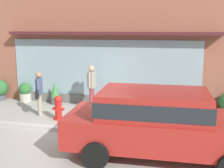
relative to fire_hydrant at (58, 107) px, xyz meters
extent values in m
plane|color=#9E9B93|center=(1.29, -0.81, -0.42)|extent=(60.00, 60.00, 0.00)
cube|color=#B2B2AD|center=(1.29, -1.01, -0.36)|extent=(14.00, 0.24, 0.12)
cube|color=#935642|center=(1.29, 2.39, 2.11)|extent=(14.00, 0.36, 5.06)
cube|color=#8CA5B2|center=(0.97, 2.19, 1.05)|extent=(7.58, 0.03, 2.25)
cube|color=#4C1E23|center=(1.29, 2.04, 2.42)|extent=(8.18, 0.56, 0.12)
cube|color=#605E59|center=(1.29, 2.17, -0.24)|extent=(7.98, 0.20, 0.36)
cylinder|color=red|center=(0.00, 0.00, -0.39)|extent=(0.34, 0.34, 0.06)
cylinder|color=red|center=(0.00, 0.00, -0.08)|extent=(0.23, 0.23, 0.56)
sphere|color=red|center=(0.00, 0.00, 0.27)|extent=(0.27, 0.27, 0.27)
cylinder|color=red|center=(-0.15, 0.00, -0.05)|extent=(0.10, 0.09, 0.09)
cylinder|color=red|center=(0.15, 0.00, -0.05)|extent=(0.10, 0.09, 0.09)
cylinder|color=red|center=(0.00, -0.15, -0.05)|extent=(0.09, 0.10, 0.09)
cylinder|color=#9E9384|center=(-0.81, 0.24, -0.04)|extent=(0.12, 0.12, 0.76)
cylinder|color=#9E9384|center=(-0.85, 0.38, -0.04)|extent=(0.12, 0.12, 0.76)
cube|color=#475675|center=(-0.83, 0.31, 0.63)|extent=(0.27, 0.33, 0.57)
sphere|color=#A37556|center=(-0.83, 0.31, 1.02)|extent=(0.21, 0.21, 0.21)
cylinder|color=#475675|center=(-0.78, 0.12, 0.64)|extent=(0.08, 0.08, 0.54)
cylinder|color=#475675|center=(-0.89, 0.50, 0.64)|extent=(0.08, 0.08, 0.54)
cube|color=black|center=(-0.77, 0.03, 0.39)|extent=(0.16, 0.26, 0.28)
cylinder|color=#8E333D|center=(0.74, 1.54, 0.00)|extent=(0.12, 0.12, 0.83)
cylinder|color=#8E333D|center=(0.72, 1.36, 0.00)|extent=(0.12, 0.12, 0.83)
cube|color=#9E9384|center=(0.73, 1.45, 0.72)|extent=(0.23, 0.35, 0.62)
sphere|color=tan|center=(0.73, 1.45, 1.14)|extent=(0.22, 0.22, 0.22)
cylinder|color=#9E9384|center=(0.76, 1.66, 0.73)|extent=(0.08, 0.08, 0.59)
cylinder|color=#9E9384|center=(0.71, 1.24, 0.73)|extent=(0.08, 0.08, 0.59)
cube|color=maroon|center=(3.57, -2.03, 0.24)|extent=(4.62, 1.95, 0.71)
cube|color=maroon|center=(3.34, -2.04, 0.87)|extent=(2.57, 1.73, 0.62)
cube|color=#1E2328|center=(3.34, -2.04, 0.87)|extent=(2.61, 1.75, 0.34)
cylinder|color=black|center=(4.96, -1.07, -0.11)|extent=(0.61, 0.20, 0.61)
cylinder|color=black|center=(2.13, -1.17, -0.11)|extent=(0.61, 0.20, 0.61)
cylinder|color=black|center=(2.19, -3.00, -0.11)|extent=(0.61, 0.20, 0.61)
cylinder|color=#B7B2A3|center=(-2.33, 1.92, -0.24)|extent=(0.48, 0.48, 0.35)
sphere|color=#2D6B33|center=(-2.33, 1.92, 0.12)|extent=(0.52, 0.52, 0.52)
sphere|color=#E5C64C|center=(-2.38, 2.03, 0.25)|extent=(0.13, 0.13, 0.13)
sphere|color=#B266B7|center=(-2.20, 1.84, 0.20)|extent=(0.15, 0.15, 0.15)
cylinder|color=#B7B2A3|center=(3.61, 1.73, -0.28)|extent=(0.31, 0.31, 0.28)
cone|color=#23562D|center=(3.61, 1.73, 0.26)|extent=(0.28, 0.28, 0.80)
cylinder|color=#4C4C51|center=(-3.52, 1.91, -0.30)|extent=(0.50, 0.50, 0.23)
sphere|color=#2D6B33|center=(-3.52, 1.91, 0.10)|extent=(0.69, 0.69, 0.69)
cylinder|color=#33473D|center=(4.64, 1.64, -0.28)|extent=(0.39, 0.39, 0.28)
sphere|color=olive|center=(4.64, 1.64, -0.01)|extent=(0.36, 0.36, 0.36)
sphere|color=white|center=(4.67, 1.72, 0.08)|extent=(0.06, 0.06, 0.06)
sphere|color=#B266B7|center=(4.64, 1.74, 0.09)|extent=(0.10, 0.10, 0.10)
cylinder|color=#B7B2A3|center=(1.57, 1.95, -0.28)|extent=(0.40, 0.40, 0.27)
sphere|color=olive|center=(1.57, 1.95, 0.10)|extent=(0.59, 0.59, 0.59)
cylinder|color=#4C4C51|center=(-0.96, 1.86, -0.27)|extent=(0.41, 0.41, 0.29)
cone|color=#3D8442|center=(-0.96, 1.86, 0.18)|extent=(0.37, 0.37, 0.62)
camera|label=1|loc=(3.85, -8.54, 2.61)|focal=45.45mm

